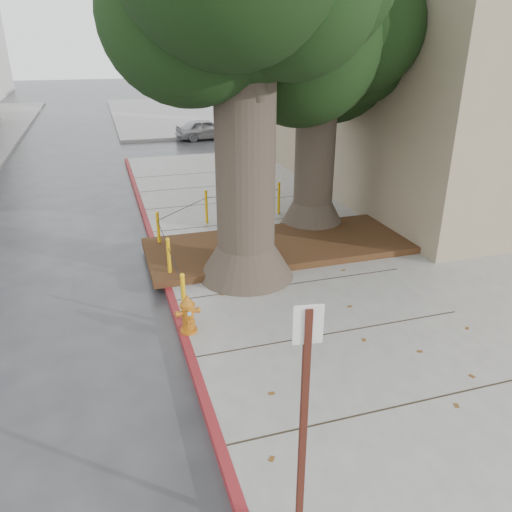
{
  "coord_description": "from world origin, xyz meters",
  "views": [
    {
      "loc": [
        -3.0,
        -6.7,
        4.82
      ],
      "look_at": [
        -0.44,
        1.53,
        1.1
      ],
      "focal_mm": 35.0,
      "sensor_mm": 36.0,
      "label": 1
    }
  ],
  "objects_px": {
    "fire_hydrant": "(188,314)",
    "car_red": "(374,127)",
    "car_silver": "(206,129)",
    "signpost": "(304,416)"
  },
  "relations": [
    {
      "from": "car_silver",
      "to": "car_red",
      "type": "distance_m",
      "value": 9.07
    },
    {
      "from": "fire_hydrant",
      "to": "car_red",
      "type": "xyz_separation_m",
      "value": [
        13.15,
        16.89,
        0.06
      ]
    },
    {
      "from": "signpost",
      "to": "car_red",
      "type": "xyz_separation_m",
      "value": [
        12.76,
        21.07,
        -1.1
      ]
    },
    {
      "from": "car_silver",
      "to": "fire_hydrant",
      "type": "bearing_deg",
      "value": 162.07
    },
    {
      "from": "car_red",
      "to": "car_silver",
      "type": "bearing_deg",
      "value": 69.59
    },
    {
      "from": "car_silver",
      "to": "car_red",
      "type": "xyz_separation_m",
      "value": [
        8.81,
        -2.15,
        0.02
      ]
    },
    {
      "from": "signpost",
      "to": "car_silver",
      "type": "relative_size",
      "value": 0.85
    },
    {
      "from": "fire_hydrant",
      "to": "car_silver",
      "type": "distance_m",
      "value": 19.54
    },
    {
      "from": "car_silver",
      "to": "car_red",
      "type": "bearing_deg",
      "value": -108.83
    },
    {
      "from": "car_silver",
      "to": "car_red",
      "type": "relative_size",
      "value": 0.93
    }
  ]
}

